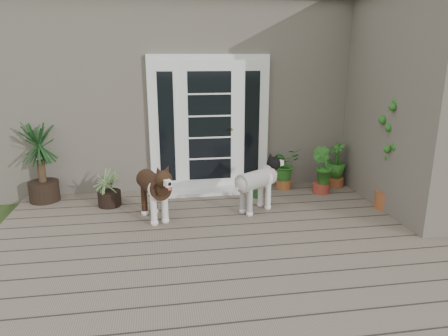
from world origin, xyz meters
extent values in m
cube|color=#6B5B4C|center=(0.00, 0.40, 0.06)|extent=(6.20, 4.60, 0.12)
cube|color=#665E54|center=(0.00, 4.65, 1.55)|extent=(7.40, 4.00, 3.10)
cube|color=#2D2826|center=(0.00, 4.65, 3.20)|extent=(7.60, 4.20, 0.20)
cube|color=#665E54|center=(2.90, 1.50, 1.55)|extent=(1.60, 2.40, 3.10)
cube|color=white|center=(-0.20, 2.60, 1.19)|extent=(1.90, 0.14, 2.15)
cube|color=white|center=(-0.20, 2.40, 0.14)|extent=(1.60, 0.40, 0.05)
imported|color=#20651D|center=(1.00, 2.40, 0.42)|extent=(0.61, 0.61, 0.61)
imported|color=#1A5418|center=(1.54, 2.11, 0.38)|extent=(0.50, 0.50, 0.53)
imported|color=#194E16|center=(1.89, 2.40, 0.43)|extent=(0.41, 0.41, 0.61)
camera|label=1|loc=(-0.97, -3.75, 2.26)|focal=32.50mm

